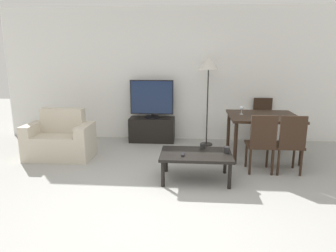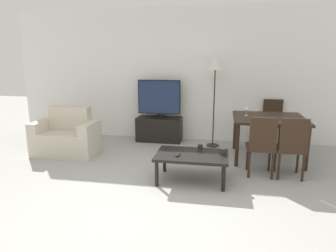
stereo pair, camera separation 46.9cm
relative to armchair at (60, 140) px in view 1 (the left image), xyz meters
The scene contains 15 objects.
ground_plane 2.65m from the armchair, 45.74° to the right, with size 18.00×18.00×0.00m, color #9E9E99.
wall_back 2.55m from the armchair, 37.87° to the left, with size 7.08×0.06×2.70m.
armchair is the anchor object (origin of this frame).
tv_stand 1.85m from the armchair, 38.51° to the left, with size 0.92×0.41×0.49m.
tv 1.93m from the armchair, 38.45° to the left, with size 0.87×0.31×0.77m.
coffee_table 2.45m from the armchair, 18.81° to the right, with size 0.99×0.66×0.39m.
dining_table 3.53m from the armchair, ahead, with size 1.16×1.08×0.73m.
dining_chair_near 3.32m from the armchair, ahead, with size 0.40×0.40×0.90m.
dining_chair_far 3.90m from the armchair, 18.52° to the left, with size 0.40×0.40×0.90m.
dining_chair_near_right 3.73m from the armchair, ahead, with size 0.40×0.40×0.90m.
floor_lamp 3.00m from the armchair, 20.75° to the left, with size 0.38×0.38×1.74m.
remote_primary 2.31m from the armchair, 22.56° to the right, with size 0.04×0.15×0.02m.
cup_white_near 2.85m from the armchair, 15.28° to the right, with size 0.09×0.09×0.09m.
cup_colored_far 2.49m from the armchair, 13.12° to the right, with size 0.07×0.07×0.07m.
wine_glass_left 3.20m from the armchair, ahead, with size 0.07×0.07×0.15m.
Camera 1 is at (0.41, -2.92, 1.71)m, focal length 32.00 mm.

